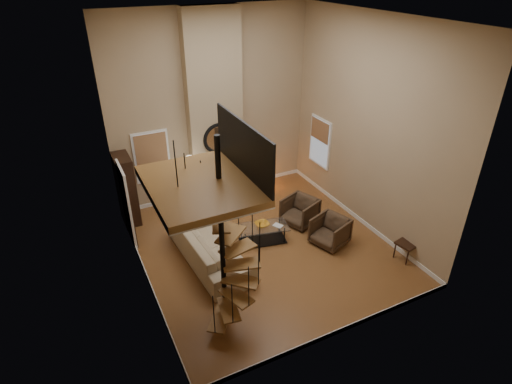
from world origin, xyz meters
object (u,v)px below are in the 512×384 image
floor_lamp (191,167)px  coffee_table (263,232)px  armchair_near (301,210)px  armchair_far (332,230)px  sofa (209,247)px  hutch (127,190)px  side_chair (410,240)px  accent_lamp (269,180)px

floor_lamp → coffee_table: bearing=-64.2°
armchair_near → armchair_far: (0.19, -1.18, 0.00)m
floor_lamp → sofa: bearing=-100.2°
sofa → floor_lamp: size_ratio=1.67×
hutch → sofa: size_ratio=0.71×
sofa → armchair_far: bearing=-106.4°
floor_lamp → side_chair: 6.05m
hutch → sofa: 3.08m
coffee_table → armchair_far: bearing=-26.8°
coffee_table → accent_lamp: 3.00m
armchair_near → accent_lamp: 2.20m
side_chair → armchair_near: bearing=120.5°
sofa → side_chair: bearing=-118.8°
hutch → side_chair: 7.52m
coffee_table → hutch: bearing=138.0°
armchair_far → armchair_near: bearing=169.6°
coffee_table → accent_lamp: size_ratio=3.01×
accent_lamp → armchair_far: bearing=-89.0°
floor_lamp → side_chair: floor_lamp is taller
armchair_near → floor_lamp: bearing=-148.7°
armchair_near → side_chair: 2.97m
armchair_far → hutch: bearing=-146.6°
coffee_table → side_chair: bearing=-36.8°
armchair_far → accent_lamp: (-0.06, 3.38, -0.10)m
coffee_table → floor_lamp: 2.75m
hutch → accent_lamp: size_ratio=4.31×
sofa → coffee_table: size_ratio=2.01×
side_chair → coffee_table: bearing=143.2°
armchair_far → floor_lamp: (-2.69, 3.07, 1.06)m
side_chair → hutch: bearing=140.5°
sofa → armchair_far: sofa is taller
accent_lamp → hutch: bearing=179.7°
floor_lamp → armchair_far: bearing=-48.7°
side_chair → floor_lamp: bearing=132.1°
accent_lamp → side_chair: 4.95m
armchair_near → hutch: bearing=-139.1°
hutch → armchair_near: hutch is taller
side_chair → sofa: bearing=154.9°
floor_lamp → accent_lamp: (2.63, 0.31, -1.16)m
hutch → side_chair: bearing=-39.5°
sofa → hutch: bearing=23.1°
accent_lamp → side_chair: (1.38, -4.75, 0.28)m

